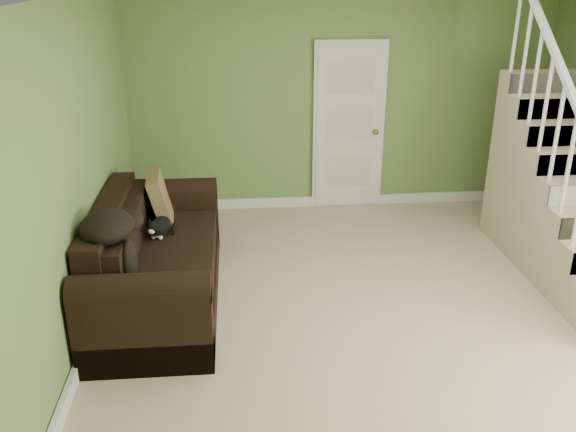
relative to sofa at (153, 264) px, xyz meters
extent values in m
cube|color=tan|center=(2.02, -0.56, -0.35)|extent=(5.00, 5.50, 0.01)
cube|color=olive|center=(2.02, 2.19, 0.95)|extent=(5.00, 0.04, 2.60)
cube|color=olive|center=(-0.48, -0.56, 0.95)|extent=(0.04, 5.50, 2.60)
cube|color=white|center=(2.02, 2.16, -0.29)|extent=(5.00, 0.04, 0.12)
cube|color=white|center=(-0.45, -0.56, -0.29)|extent=(0.04, 5.50, 0.12)
cube|color=white|center=(2.12, 2.16, 0.66)|extent=(0.86, 0.05, 2.02)
cube|color=white|center=(2.12, 2.14, 0.65)|extent=(0.78, 0.04, 1.96)
sphere|color=olive|center=(2.44, 2.09, 0.60)|extent=(0.07, 0.07, 0.07)
cylinder|color=white|center=(3.57, -0.21, 0.90)|extent=(0.04, 0.04, 0.90)
cylinder|color=white|center=(3.57, 0.06, 1.10)|extent=(0.04, 0.04, 0.90)
cube|color=tan|center=(4.02, 0.33, 0.25)|extent=(1.00, 0.27, 1.20)
cylinder|color=white|center=(3.57, 0.33, 1.30)|extent=(0.04, 0.04, 0.90)
cube|color=tan|center=(4.02, 0.60, 0.35)|extent=(1.00, 0.27, 1.40)
cylinder|color=white|center=(3.57, 0.60, 1.50)|extent=(0.04, 0.04, 0.90)
cube|color=tan|center=(4.02, 0.87, 0.45)|extent=(1.00, 0.27, 1.60)
cylinder|color=white|center=(3.57, 0.87, 1.70)|extent=(0.04, 0.04, 0.90)
cube|color=tan|center=(4.02, 1.14, 0.55)|extent=(1.00, 0.27, 1.80)
cylinder|color=white|center=(3.57, 1.14, 1.90)|extent=(0.04, 0.04, 0.90)
cube|color=white|center=(3.57, 0.06, 1.55)|extent=(0.06, 2.46, 1.84)
cube|color=black|center=(0.05, 0.00, -0.22)|extent=(1.00, 2.32, 0.26)
cube|color=black|center=(0.16, 0.00, 0.03)|extent=(0.76, 1.75, 0.23)
cube|color=black|center=(0.05, -1.03, -0.02)|extent=(1.00, 0.26, 0.65)
cube|color=black|center=(0.05, 1.03, -0.02)|extent=(1.00, 0.26, 0.65)
cylinder|color=black|center=(0.05, -1.03, 0.30)|extent=(1.00, 0.26, 0.26)
cylinder|color=black|center=(0.05, 1.03, 0.30)|extent=(1.00, 0.26, 0.26)
cube|color=black|center=(-0.35, 0.00, 0.24)|extent=(0.21, 1.79, 0.67)
cube|color=black|center=(-0.18, 0.00, 0.32)|extent=(0.15, 1.73, 0.37)
cube|color=black|center=(-0.11, 1.07, -0.07)|extent=(0.52, 0.52, 0.55)
cylinder|color=white|center=(-0.19, 1.02, 0.30)|extent=(0.06, 0.06, 0.20)
cylinder|color=blue|center=(-0.19, 1.02, 0.30)|extent=(0.07, 0.07, 0.05)
cylinder|color=white|center=(-0.19, 1.02, 0.42)|extent=(0.03, 0.03, 0.03)
cylinder|color=white|center=(-0.05, 1.06, 0.30)|extent=(0.06, 0.06, 0.20)
cylinder|color=blue|center=(-0.05, 1.06, 0.30)|extent=(0.07, 0.07, 0.05)
cylinder|color=white|center=(-0.05, 1.06, 0.42)|extent=(0.03, 0.03, 0.03)
cylinder|color=white|center=(-0.11, 1.17, 0.30)|extent=(0.06, 0.06, 0.20)
cylinder|color=blue|center=(-0.11, 1.17, 0.30)|extent=(0.07, 0.07, 0.05)
cylinder|color=white|center=(-0.11, 1.17, 0.42)|extent=(0.03, 0.03, 0.03)
ellipsoid|color=black|center=(0.05, 0.31, 0.23)|extent=(0.25, 0.34, 0.17)
ellipsoid|color=white|center=(0.05, 0.23, 0.20)|extent=(0.13, 0.15, 0.09)
sphere|color=black|center=(0.05, 0.15, 0.29)|extent=(0.14, 0.14, 0.11)
ellipsoid|color=white|center=(0.05, 0.10, 0.27)|extent=(0.07, 0.06, 0.05)
cone|color=black|center=(0.01, 0.16, 0.35)|extent=(0.05, 0.05, 0.05)
cone|color=black|center=(0.08, 0.16, 0.35)|extent=(0.05, 0.05, 0.05)
cylinder|color=black|center=(0.13, 0.43, 0.17)|extent=(0.03, 0.23, 0.03)
ellipsoid|color=yellow|center=(0.32, -0.64, 0.17)|extent=(0.12, 0.17, 0.05)
cube|color=#4E371F|center=(0.01, 0.72, 0.35)|extent=(0.28, 0.51, 0.50)
ellipsoid|color=black|center=(-0.24, -0.52, 0.60)|extent=(0.56, 0.64, 0.22)
camera|label=1|loc=(0.76, -4.91, 2.46)|focal=38.00mm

